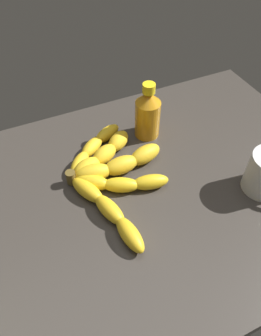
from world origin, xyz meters
The scene contains 3 objects.
ground_plane centered at (0.00, 0.00, -2.21)cm, with size 96.28×60.64×4.42cm, color #38332D.
banana_bunch centered at (-0.62, 6.02, 1.69)cm, with size 21.83×33.43×3.77cm.
honey_bottle centered at (12.27, 14.86, 6.09)cm, with size 5.74×5.74×13.70cm.
Camera 1 is at (-14.28, -34.40, 50.02)cm, focal length 33.24 mm.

